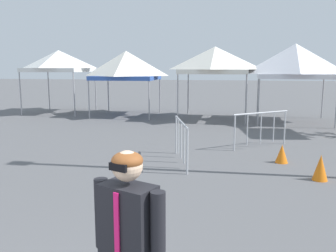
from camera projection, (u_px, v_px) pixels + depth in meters
canopy_tent_center at (59, 61)px, 18.56m from camera, size 3.11×3.11×3.31m
canopy_tent_behind_center at (126, 65)px, 17.54m from camera, size 3.20×3.20×3.22m
canopy_tent_far_right at (215, 60)px, 16.12m from camera, size 3.10×3.10×3.35m
canopy_tent_behind_left at (295, 61)px, 15.35m from camera, size 3.26×3.26×3.43m
person_foreground at (129, 246)px, 2.68m from camera, size 0.61×0.37×1.78m
crowd_barrier_near_person at (181, 134)px, 8.81m from camera, size 0.68×2.02×1.08m
crowd_barrier_by_lift at (261, 123)px, 10.57m from camera, size 1.65×1.38×1.08m
traffic_cone_lot_center at (282, 154)px, 8.90m from camera, size 0.32×0.32×0.47m
traffic_cone_near_barrier at (320, 168)px, 7.49m from camera, size 0.32×0.32×0.56m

